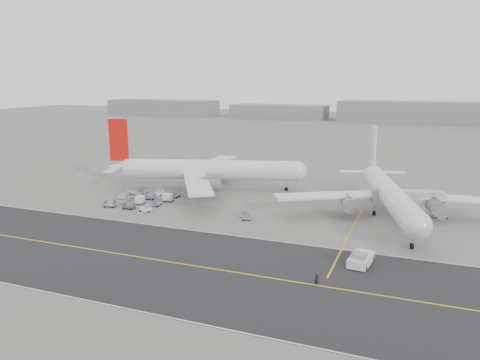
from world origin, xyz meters
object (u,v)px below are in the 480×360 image
at_px(ground_crew_a, 316,280).
at_px(airliner_a, 205,170).
at_px(ground_crew_b, 360,256).
at_px(pushback_tug, 361,259).
at_px(jet_bridge, 409,198).
at_px(airliner_b, 389,194).

bearing_deg(ground_crew_a, airliner_a, 150.93).
bearing_deg(ground_crew_b, ground_crew_a, 71.30).
distance_m(pushback_tug, ground_crew_b, 1.98).
relative_size(pushback_tug, jet_bridge, 0.52).
xyz_separation_m(airliner_b, jet_bridge, (3.93, 1.28, -0.83)).
relative_size(airliner_a, jet_bridge, 3.31).
distance_m(ground_crew_a, ground_crew_b, 12.94).
height_order(airliner_a, ground_crew_b, airliner_a).
height_order(airliner_b, ground_crew_b, airliner_b).
relative_size(pushback_tug, ground_crew_b, 5.32).
xyz_separation_m(airliner_a, jet_bridge, (51.42, -7.11, -1.24)).
distance_m(airliner_a, jet_bridge, 51.92).
distance_m(airliner_a, pushback_tug, 59.54).
distance_m(airliner_a, ground_crew_a, 63.30).
relative_size(jet_bridge, ground_crew_b, 10.19).
bearing_deg(pushback_tug, ground_crew_b, 108.75).
bearing_deg(ground_crew_b, jet_bridge, -100.63).
bearing_deg(ground_crew_a, ground_crew_b, 90.58).
distance_m(airliner_a, ground_crew_b, 58.03).
distance_m(airliner_a, airliner_b, 48.23).
height_order(ground_crew_a, ground_crew_b, ground_crew_a).
relative_size(airliner_a, airliner_b, 1.08).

